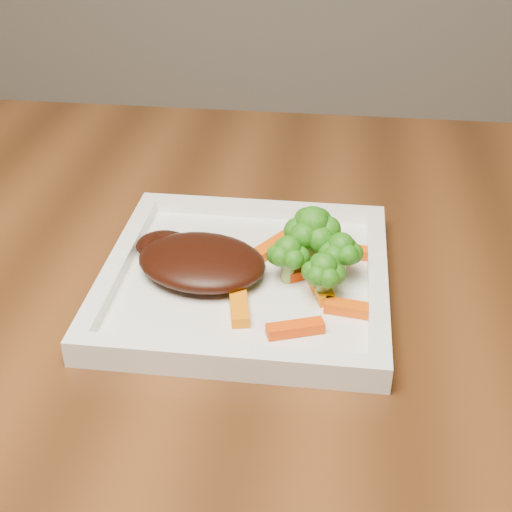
# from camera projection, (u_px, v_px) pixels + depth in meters

# --- Properties ---
(plate) EXTENTS (0.27, 0.27, 0.01)m
(plate) POSITION_uv_depth(u_px,v_px,m) (246.00, 282.00, 0.69)
(plate) COLOR white
(plate) RESTS_ON dining_table
(steak) EXTENTS (0.14, 0.12, 0.03)m
(steak) POSITION_uv_depth(u_px,v_px,m) (202.00, 262.00, 0.69)
(steak) COLOR black
(steak) RESTS_ON plate
(broccoli_0) EXTENTS (0.08, 0.08, 0.07)m
(broccoli_0) POSITION_uv_depth(u_px,v_px,m) (312.00, 235.00, 0.69)
(broccoli_0) COLOR #1B6410
(broccoli_0) RESTS_ON plate
(broccoli_1) EXTENTS (0.06, 0.06, 0.06)m
(broccoli_1) POSITION_uv_depth(u_px,v_px,m) (341.00, 251.00, 0.67)
(broccoli_1) COLOR #226711
(broccoli_1) RESTS_ON plate
(broccoli_2) EXTENTS (0.06, 0.06, 0.06)m
(broccoli_2) POSITION_uv_depth(u_px,v_px,m) (324.00, 272.00, 0.64)
(broccoli_2) COLOR #166D12
(broccoli_2) RESTS_ON plate
(broccoli_3) EXTENTS (0.05, 0.05, 0.06)m
(broccoli_3) POSITION_uv_depth(u_px,v_px,m) (288.00, 253.00, 0.67)
(broccoli_3) COLOR #2F6F12
(broccoli_3) RESTS_ON plate
(carrot_0) EXTENTS (0.05, 0.03, 0.01)m
(carrot_0) POSITION_uv_depth(u_px,v_px,m) (295.00, 328.00, 0.61)
(carrot_0) COLOR #E03F03
(carrot_0) RESTS_ON plate
(carrot_1) EXTENTS (0.05, 0.02, 0.01)m
(carrot_1) POSITION_uv_depth(u_px,v_px,m) (354.00, 309.00, 0.64)
(carrot_1) COLOR #DC4A03
(carrot_1) RESTS_ON plate
(carrot_2) EXTENTS (0.03, 0.06, 0.01)m
(carrot_2) POSITION_uv_depth(u_px,v_px,m) (239.00, 304.00, 0.64)
(carrot_2) COLOR orange
(carrot_2) RESTS_ON plate
(carrot_3) EXTENTS (0.05, 0.02, 0.01)m
(carrot_3) POSITION_uv_depth(u_px,v_px,m) (348.00, 251.00, 0.72)
(carrot_3) COLOR #FF4904
(carrot_3) RESTS_ON plate
(carrot_4) EXTENTS (0.04, 0.06, 0.01)m
(carrot_4) POSITION_uv_depth(u_px,v_px,m) (273.00, 246.00, 0.73)
(carrot_4) COLOR #E15203
(carrot_4) RESTS_ON plate
(carrot_5) EXTENTS (0.03, 0.06, 0.01)m
(carrot_5) POSITION_uv_depth(u_px,v_px,m) (320.00, 285.00, 0.67)
(carrot_5) COLOR orange
(carrot_5) RESTS_ON plate
(carrot_6) EXTENTS (0.05, 0.04, 0.01)m
(carrot_6) POSITION_uv_depth(u_px,v_px,m) (312.00, 269.00, 0.69)
(carrot_6) COLOR #CE3403
(carrot_6) RESTS_ON plate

